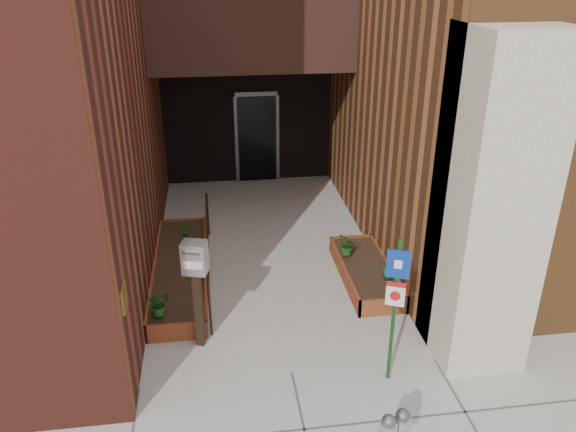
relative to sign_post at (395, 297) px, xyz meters
name	(u,v)px	position (x,y,z in m)	size (l,w,h in m)	color
ground	(292,373)	(-1.24, 0.27, -1.27)	(80.00, 80.00, 0.00)	#9E9991
planter_left	(181,271)	(-2.79, 2.97, -1.14)	(0.90, 3.60, 0.30)	brown
planter_right	(365,273)	(0.36, 2.47, -1.14)	(0.80, 2.20, 0.30)	brown
handrail	(208,239)	(-2.29, 2.92, -0.52)	(0.04, 3.34, 0.90)	black
sign_post	(395,297)	(0.00, 0.00, 0.00)	(0.27, 0.13, 2.06)	#153B15
payment_dropbox	(196,273)	(-2.44, 1.07, -0.08)	(0.38, 0.32, 1.65)	black
shrub_left_a	(159,303)	(-3.03, 1.46, -0.78)	(0.33, 0.33, 0.37)	#1C5718
shrub_left_b	(196,266)	(-2.49, 2.45, -0.77)	(0.21, 0.21, 0.39)	#1B5919
shrub_left_c	(197,257)	(-2.49, 2.83, -0.80)	(0.19, 0.19, 0.33)	#2D621C
shrub_left_d	(185,228)	(-2.71, 3.98, -0.81)	(0.17, 0.17, 0.33)	#175019
shrub_right_a	(389,268)	(0.60, 1.99, -0.80)	(0.19, 0.19, 0.35)	#1B5E1F
shrub_right_b	(389,269)	(0.61, 2.01, -0.82)	(0.16, 0.16, 0.30)	#24631C
shrub_right_c	(347,246)	(0.11, 2.85, -0.79)	(0.32, 0.32, 0.36)	#1D5418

